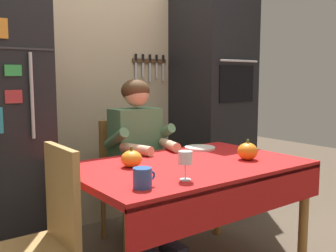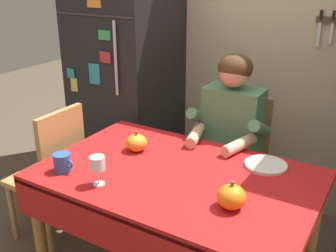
{
  "view_description": "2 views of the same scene",
  "coord_description": "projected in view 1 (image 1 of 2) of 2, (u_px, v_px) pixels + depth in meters",
  "views": [
    {
      "loc": [
        -1.47,
        -1.67,
        1.25
      ],
      "look_at": [
        -0.07,
        0.21,
        0.96
      ],
      "focal_mm": 41.22,
      "sensor_mm": 36.0,
      "label": 1
    },
    {
      "loc": [
        0.9,
        -1.48,
        1.73
      ],
      "look_at": [
        -0.14,
        0.24,
        0.92
      ],
      "focal_mm": 42.95,
      "sensor_mm": 36.0,
      "label": 2
    }
  ],
  "objects": [
    {
      "name": "serving_tray",
      "position": [
        200.0,
        148.0,
        2.8
      ],
      "size": [
        0.22,
        0.22,
        0.02
      ],
      "primitive_type": "cylinder",
      "color": "silver",
      "rests_on": "dining_table"
    },
    {
      "name": "coffee_mug",
      "position": [
        143.0,
        178.0,
        1.8
      ],
      "size": [
        0.12,
        0.09,
        0.1
      ],
      "color": "#2D569E",
      "rests_on": "dining_table"
    },
    {
      "name": "chair_behind_person",
      "position": [
        127.0,
        174.0,
        3.0
      ],
      "size": [
        0.4,
        0.4,
        0.93
      ],
      "color": "#9E6B33",
      "rests_on": "ground"
    },
    {
      "name": "wine_glass",
      "position": [
        185.0,
        159.0,
        1.93
      ],
      "size": [
        0.07,
        0.07,
        0.15
      ],
      "color": "white",
      "rests_on": "dining_table"
    },
    {
      "name": "seated_person",
      "position": [
        140.0,
        149.0,
        2.82
      ],
      "size": [
        0.47,
        0.55,
        1.25
      ],
      "color": "#38384C",
      "rests_on": "ground"
    },
    {
      "name": "wall_oven",
      "position": [
        213.0,
        99.0,
        3.64
      ],
      "size": [
        0.6,
        0.64,
        2.1
      ],
      "color": "black",
      "rests_on": "ground"
    },
    {
      "name": "dining_table",
      "position": [
        190.0,
        177.0,
        2.33
      ],
      "size": [
        1.4,
        0.9,
        0.74
      ],
      "color": "#9E6B33",
      "rests_on": "ground"
    },
    {
      "name": "pumpkin_medium",
      "position": [
        132.0,
        159.0,
        2.23
      ],
      "size": [
        0.12,
        0.12,
        0.12
      ],
      "color": "orange",
      "rests_on": "dining_table"
    },
    {
      "name": "back_wall_assembly",
      "position": [
        99.0,
        72.0,
        3.3
      ],
      "size": [
        3.7,
        0.13,
        2.6
      ],
      "color": "#BCAD89",
      "rests_on": "ground"
    },
    {
      "name": "chair_left_side",
      "position": [
        43.0,
        236.0,
        1.82
      ],
      "size": [
        0.4,
        0.4,
        0.93
      ],
      "color": "tan",
      "rests_on": "ground"
    },
    {
      "name": "pumpkin_large",
      "position": [
        248.0,
        151.0,
        2.43
      ],
      "size": [
        0.13,
        0.13,
        0.13
      ],
      "color": "orange",
      "rests_on": "dining_table"
    }
  ]
}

